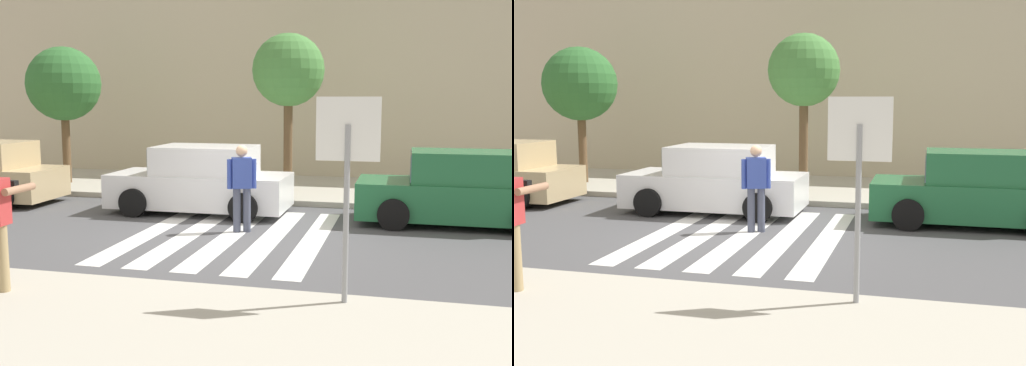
% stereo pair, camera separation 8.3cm
% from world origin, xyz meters
% --- Properties ---
extents(ground_plane, '(120.00, 120.00, 0.00)m').
position_xyz_m(ground_plane, '(0.00, 0.00, 0.00)').
color(ground_plane, '#4C4C4F').
extents(sidewalk_far, '(60.00, 4.80, 0.14)m').
position_xyz_m(sidewalk_far, '(0.00, 6.00, 0.07)').
color(sidewalk_far, '#B2AD9E').
rests_on(sidewalk_far, ground).
extents(building_facade_far, '(56.00, 4.00, 6.28)m').
position_xyz_m(building_facade_far, '(0.00, 10.40, 3.14)').
color(building_facade_far, beige).
rests_on(building_facade_far, ground).
extents(crosswalk_stripe_0, '(0.44, 5.20, 0.01)m').
position_xyz_m(crosswalk_stripe_0, '(-1.60, 0.20, 0.00)').
color(crosswalk_stripe_0, silver).
rests_on(crosswalk_stripe_0, ground).
extents(crosswalk_stripe_1, '(0.44, 5.20, 0.01)m').
position_xyz_m(crosswalk_stripe_1, '(-0.80, 0.20, 0.00)').
color(crosswalk_stripe_1, silver).
rests_on(crosswalk_stripe_1, ground).
extents(crosswalk_stripe_2, '(0.44, 5.20, 0.01)m').
position_xyz_m(crosswalk_stripe_2, '(0.00, 0.20, 0.00)').
color(crosswalk_stripe_2, silver).
rests_on(crosswalk_stripe_2, ground).
extents(crosswalk_stripe_3, '(0.44, 5.20, 0.01)m').
position_xyz_m(crosswalk_stripe_3, '(0.80, 0.20, 0.00)').
color(crosswalk_stripe_3, silver).
rests_on(crosswalk_stripe_3, ground).
extents(crosswalk_stripe_4, '(0.44, 5.20, 0.01)m').
position_xyz_m(crosswalk_stripe_4, '(1.60, 0.20, 0.00)').
color(crosswalk_stripe_4, silver).
rests_on(crosswalk_stripe_4, ground).
extents(stop_sign, '(0.76, 0.08, 2.50)m').
position_xyz_m(stop_sign, '(2.55, -3.48, 1.96)').
color(stop_sign, gray).
rests_on(stop_sign, sidewalk_near).
extents(pedestrian_crossing, '(0.54, 0.37, 1.72)m').
position_xyz_m(pedestrian_crossing, '(0.12, 0.56, 0.97)').
color(pedestrian_crossing, '#474C60').
rests_on(pedestrian_crossing, ground).
extents(parked_car_white, '(4.10, 1.92, 1.55)m').
position_xyz_m(parked_car_white, '(-1.32, 2.30, 0.73)').
color(parked_car_white, white).
rests_on(parked_car_white, ground).
extents(parked_car_green, '(4.10, 1.92, 1.55)m').
position_xyz_m(parked_car_green, '(4.33, 2.30, 0.73)').
color(parked_car_green, '#236B3D').
rests_on(parked_car_green, ground).
extents(street_tree_west, '(2.15, 2.15, 3.98)m').
position_xyz_m(street_tree_west, '(-6.54, 5.14, 3.02)').
color(street_tree_west, brown).
rests_on(street_tree_west, sidewalk_far).
extents(street_tree_center, '(1.92, 1.92, 4.18)m').
position_xyz_m(street_tree_center, '(0.15, 5.11, 3.32)').
color(street_tree_center, brown).
rests_on(street_tree_center, sidewalk_far).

